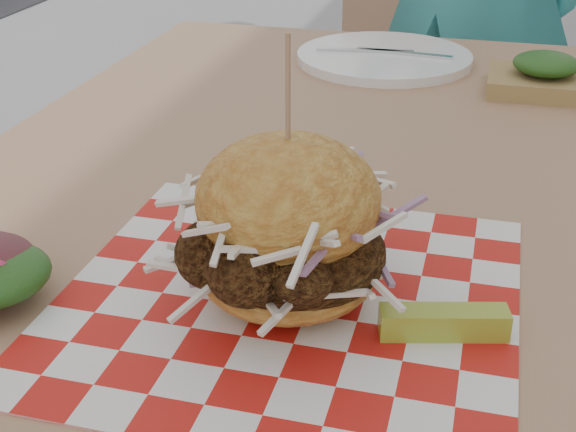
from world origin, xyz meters
name	(u,v)px	position (x,y,z in m)	size (l,w,h in m)	color
patio_table	(322,233)	(0.15, -0.34, 0.67)	(0.80, 1.20, 0.75)	#A27D5A
patio_chair	(428,74)	(0.17, 0.70, 0.55)	(0.50, 0.51, 0.95)	#A27D5A
paper_liner	(288,298)	(0.18, -0.60, 0.75)	(0.36, 0.36, 0.00)	red
sandwich	(288,232)	(0.18, -0.60, 0.81)	(0.19, 0.19, 0.21)	#BF8C36
pickle_spear	(444,322)	(0.30, -0.62, 0.76)	(0.10, 0.02, 0.02)	#8FA22F
place_setting	(384,57)	(0.15, 0.09, 0.76)	(0.27, 0.27, 0.02)	white
kraft_tray	(544,76)	(0.39, 0.00, 0.77)	(0.15, 0.12, 0.06)	olive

